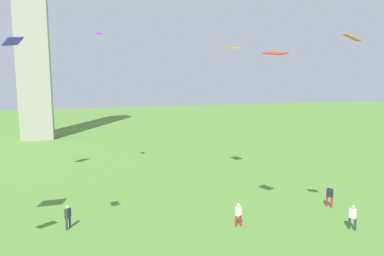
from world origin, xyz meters
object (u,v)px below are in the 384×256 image
person_4 (353,216)px  kite_flying_2 (352,37)px  person_2 (330,195)px  person_0 (68,216)px  kite_flying_3 (232,48)px  person_1 (238,213)px  kite_flying_6 (275,53)px  kite_flying_7 (13,41)px  kite_flying_5 (99,33)px

person_4 → kite_flying_2: (-2.22, -1.30, 11.02)m
person_2 → person_4: size_ratio=1.02×
person_0 → kite_flying_3: (14.34, 5.88, 11.58)m
kite_flying_3 → person_1: bearing=154.7°
person_2 → kite_flying_2: 12.64m
person_0 → kite_flying_6: kite_flying_6 is taller
kite_flying_2 → kite_flying_7: 26.34m
person_2 → person_4: (-1.39, -3.76, -0.02)m
person_0 → kite_flying_2: size_ratio=1.52×
person_1 → kite_flying_2: 12.66m
kite_flying_3 → person_0: bearing=108.9°
kite_flying_7 → person_2: bearing=-79.5°
person_0 → person_1: person_0 is taller
person_2 → kite_flying_2: size_ratio=1.58×
person_2 → kite_flying_3: size_ratio=1.06×
kite_flying_5 → kite_flying_7: (-7.27, -1.05, -1.07)m
person_1 → person_2: size_ratio=0.95×
person_4 → kite_flying_6: kite_flying_6 is taller
person_1 → person_4: 7.36m
person_1 → kite_flying_5: 21.14m
kite_flying_7 → person_4: bearing=-87.9°
kite_flying_3 → kite_flying_2: bearing=-179.5°
kite_flying_2 → kite_flying_5: (-11.95, 19.03, 2.04)m
person_4 → kite_flying_7: (-21.44, 16.67, 11.99)m
person_0 → kite_flying_5: kite_flying_5 is taller
person_1 → person_4: (6.78, -2.86, 0.03)m
person_0 → person_4: size_ratio=0.98×
person_2 → kite_flying_7: size_ratio=0.85×
kite_flying_6 → kite_flying_7: bearing=-154.8°
person_0 → kite_flying_5: 17.81m
person_1 → kite_flying_7: kite_flying_7 is taller
person_4 → kite_flying_3: 16.93m
kite_flying_5 → kite_flying_2: bearing=39.3°
person_1 → person_4: size_ratio=0.97×
person_0 → kite_flying_6: bearing=102.5°
person_4 → person_1: bearing=38.1°
kite_flying_6 → kite_flying_7: 22.31m
person_1 → person_4: bearing=-32.2°
kite_flying_2 → person_1: bearing=-26.9°
kite_flying_7 → kite_flying_5: bearing=-41.8°
kite_flying_6 → kite_flying_2: bearing=28.1°
person_1 → kite_flying_6: 10.54m
person_4 → kite_flying_7: 29.69m
kite_flying_2 → kite_flying_6: (-3.09, 2.66, -0.72)m
person_1 → kite_flying_6: size_ratio=1.09×
person_0 → kite_flying_3: bearing=146.1°
kite_flying_7 → person_1: bearing=-93.3°
person_1 → kite_flying_6: (1.47, -1.50, 10.32)m
person_2 → kite_flying_3: kite_flying_3 is taller
person_4 → kite_flying_5: 26.18m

